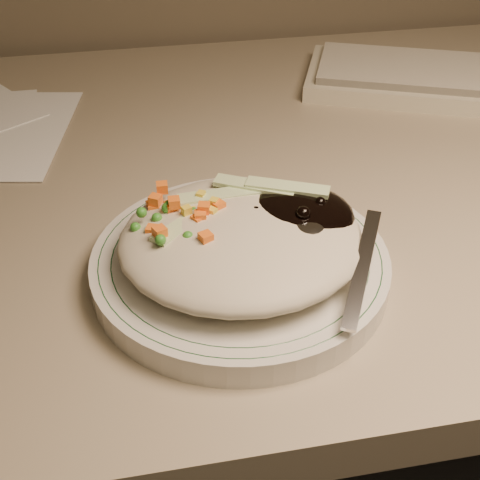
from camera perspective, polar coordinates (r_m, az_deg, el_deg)
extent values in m
cube|color=gray|center=(0.71, 2.81, 5.40)|extent=(1.40, 0.70, 0.04)
cylinder|color=silver|center=(0.54, 0.00, -2.21)|extent=(0.24, 0.24, 0.02)
torus|color=#144723|center=(0.53, 0.00, -1.37)|extent=(0.23, 0.23, 0.00)
torus|color=#144723|center=(0.53, 0.00, -1.37)|extent=(0.21, 0.21, 0.00)
ellipsoid|color=#BBB398|center=(0.52, 0.10, 0.05)|extent=(0.19, 0.18, 0.04)
ellipsoid|color=black|center=(0.54, 4.53, 1.94)|extent=(0.10, 0.09, 0.03)
ellipsoid|color=orange|center=(0.53, -5.10, 0.94)|extent=(0.08, 0.08, 0.02)
sphere|color=black|center=(0.52, 1.36, 2.32)|extent=(0.01, 0.01, 0.01)
sphere|color=black|center=(0.54, 4.26, 3.00)|extent=(0.01, 0.01, 0.01)
sphere|color=black|center=(0.53, 6.84, 3.18)|extent=(0.01, 0.01, 0.01)
sphere|color=black|center=(0.54, 5.72, 3.36)|extent=(0.01, 0.01, 0.01)
sphere|color=black|center=(0.51, 5.42, 2.25)|extent=(0.01, 0.01, 0.01)
sphere|color=black|center=(0.53, 4.18, 2.56)|extent=(0.01, 0.01, 0.01)
sphere|color=black|center=(0.54, 5.05, 3.30)|extent=(0.01, 0.01, 0.01)
cube|color=orange|center=(0.52, -5.64, 3.18)|extent=(0.01, 0.01, 0.01)
cube|color=orange|center=(0.51, -3.59, 1.05)|extent=(0.01, 0.01, 0.01)
cube|color=orange|center=(0.54, -7.23, 3.40)|extent=(0.01, 0.01, 0.01)
cube|color=orange|center=(0.52, -3.10, 2.72)|extent=(0.01, 0.01, 0.01)
cube|color=orange|center=(0.51, -3.40, 2.00)|extent=(0.01, 0.01, 0.01)
cube|color=orange|center=(0.55, -7.43, 2.92)|extent=(0.01, 0.01, 0.01)
cube|color=orange|center=(0.53, -5.90, 2.85)|extent=(0.01, 0.01, 0.01)
cube|color=orange|center=(0.51, -3.57, 1.68)|extent=(0.01, 0.01, 0.01)
cube|color=orange|center=(0.52, -1.86, 2.89)|extent=(0.01, 0.01, 0.01)
cube|color=orange|center=(0.54, -6.67, 4.47)|extent=(0.01, 0.01, 0.01)
cube|color=orange|center=(0.50, -6.86, 0.68)|extent=(0.01, 0.01, 0.01)
cube|color=orange|center=(0.49, -2.94, 0.18)|extent=(0.01, 0.01, 0.01)
cube|color=orange|center=(0.51, -7.48, 0.76)|extent=(0.01, 0.01, 0.01)
cube|color=orange|center=(0.54, -7.31, 2.68)|extent=(0.01, 0.01, 0.01)
sphere|color=#388C28|center=(0.52, -3.57, 2.14)|extent=(0.01, 0.01, 0.01)
sphere|color=#388C28|center=(0.49, -6.80, 0.01)|extent=(0.01, 0.01, 0.01)
sphere|color=#388C28|center=(0.52, -7.11, 1.87)|extent=(0.01, 0.01, 0.01)
sphere|color=#388C28|center=(0.52, -8.41, 2.33)|extent=(0.01, 0.01, 0.01)
sphere|color=#388C28|center=(0.53, -3.96, 2.37)|extent=(0.01, 0.01, 0.01)
sphere|color=#388C28|center=(0.50, -2.73, 0.12)|extent=(0.01, 0.01, 0.01)
sphere|color=#388C28|center=(0.52, -5.14, 1.40)|extent=(0.01, 0.01, 0.01)
sphere|color=#388C28|center=(0.51, -5.66, 0.02)|extent=(0.01, 0.01, 0.01)
sphere|color=#388C28|center=(0.52, -8.91, 1.06)|extent=(0.01, 0.01, 0.01)
sphere|color=#388C28|center=(0.53, -6.05, 2.98)|extent=(0.01, 0.01, 0.01)
sphere|color=#388C28|center=(0.53, -6.27, 2.75)|extent=(0.01, 0.01, 0.01)
sphere|color=#388C28|center=(0.51, -6.88, 0.78)|extent=(0.01, 0.01, 0.01)
sphere|color=#388C28|center=(0.50, -4.47, 0.30)|extent=(0.01, 0.01, 0.01)
sphere|color=#388C28|center=(0.54, -1.74, 3.50)|extent=(0.01, 0.01, 0.01)
cube|color=yellow|center=(0.53, -4.10, 2.36)|extent=(0.01, 0.01, 0.01)
cube|color=yellow|center=(0.52, -2.38, 2.38)|extent=(0.01, 0.01, 0.01)
cube|color=yellow|center=(0.53, -5.30, 2.39)|extent=(0.01, 0.01, 0.01)
cube|color=yellow|center=(0.52, -4.58, 2.52)|extent=(0.01, 0.01, 0.01)
cube|color=yellow|center=(0.52, -5.10, 1.27)|extent=(0.01, 0.01, 0.01)
cube|color=yellow|center=(0.52, -2.25, 3.20)|extent=(0.01, 0.01, 0.01)
cube|color=yellow|center=(0.54, -3.35, 3.80)|extent=(0.01, 0.01, 0.01)
cube|color=yellow|center=(0.52, -4.06, 1.31)|extent=(0.01, 0.01, 0.01)
cube|color=#B2D18C|center=(0.54, -1.74, 3.85)|extent=(0.07, 0.02, 0.00)
cube|color=#B2D18C|center=(0.55, 1.27, 4.63)|extent=(0.07, 0.05, 0.00)
cube|color=#B2D18C|center=(0.51, -4.50, 1.53)|extent=(0.06, 0.06, 0.00)
cube|color=#B2D18C|center=(0.54, 4.08, 4.51)|extent=(0.07, 0.04, 0.00)
ellipsoid|color=silver|center=(0.52, 5.50, 1.33)|extent=(0.05, 0.06, 0.01)
cube|color=silver|center=(0.50, 10.39, -2.29)|extent=(0.06, 0.11, 0.03)
cube|color=beige|center=(0.90, 19.23, 12.40)|extent=(0.43, 0.29, 0.02)
cube|color=beige|center=(0.89, 19.42, 13.24)|extent=(0.40, 0.26, 0.01)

